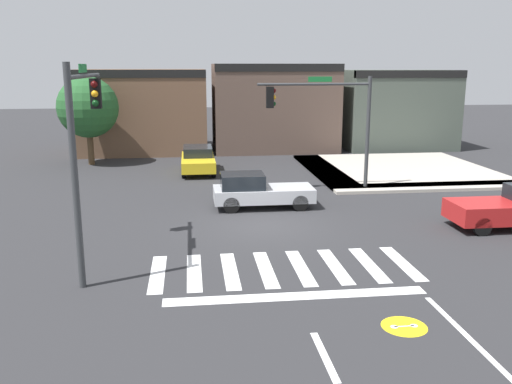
% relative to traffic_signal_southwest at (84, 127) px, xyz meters
% --- Properties ---
extents(ground_plane, '(120.00, 120.00, 0.00)m').
position_rel_traffic_signal_southwest_xyz_m(ground_plane, '(5.55, 3.44, -4.07)').
color(ground_plane, '#2B2B2D').
extents(crosswalk_near, '(7.65, 2.94, 0.01)m').
position_rel_traffic_signal_southwest_xyz_m(crosswalk_near, '(5.55, -1.06, -4.07)').
color(crosswalk_near, silver).
rests_on(crosswalk_near, ground_plane).
extents(bike_detector_marking, '(1.04, 1.04, 0.01)m').
position_rel_traffic_signal_southwest_xyz_m(bike_detector_marking, '(7.66, -5.00, -4.07)').
color(bike_detector_marking, yellow).
rests_on(bike_detector_marking, ground_plane).
extents(curb_corner_northeast, '(10.00, 10.60, 0.15)m').
position_rel_traffic_signal_southwest_xyz_m(curb_corner_northeast, '(14.04, 12.86, -4.00)').
color(curb_corner_northeast, '#B2AA9E').
rests_on(curb_corner_northeast, ground_plane).
extents(storefront_row, '(25.87, 6.42, 5.91)m').
position_rel_traffic_signal_southwest_xyz_m(storefront_row, '(8.11, 22.39, -1.23)').
color(storefront_row, brown).
rests_on(storefront_row, ground_plane).
extents(traffic_signal_southwest, '(0.32, 4.85, 5.86)m').
position_rel_traffic_signal_southwest_xyz_m(traffic_signal_southwest, '(0.00, 0.00, 0.00)').
color(traffic_signal_southwest, '#383A3D').
rests_on(traffic_signal_southwest, ground_plane).
extents(traffic_signal_northeast, '(5.30, 0.32, 5.31)m').
position_rel_traffic_signal_southwest_xyz_m(traffic_signal_northeast, '(9.12, 8.86, -0.34)').
color(traffic_signal_northeast, '#383A3D').
rests_on(traffic_signal_northeast, ground_plane).
extents(car_yellow, '(1.79, 4.30, 1.37)m').
position_rel_traffic_signal_southwest_xyz_m(car_yellow, '(3.36, 14.23, -3.36)').
color(car_yellow, gold).
rests_on(car_yellow, ground_plane).
extents(car_silver, '(4.12, 1.70, 1.45)m').
position_rel_traffic_signal_southwest_xyz_m(car_silver, '(5.69, 6.04, -3.36)').
color(car_silver, '#B7BABF').
rests_on(car_silver, ground_plane).
extents(roadside_tree, '(3.57, 3.57, 5.19)m').
position_rel_traffic_signal_southwest_xyz_m(roadside_tree, '(-2.95, 17.44, -0.69)').
color(roadside_tree, '#4C3823').
rests_on(roadside_tree, ground_plane).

